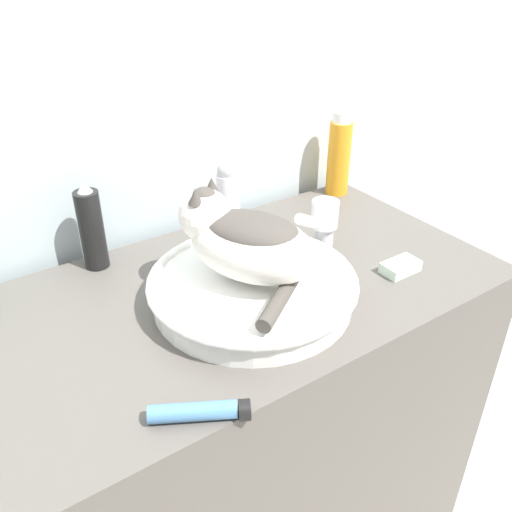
% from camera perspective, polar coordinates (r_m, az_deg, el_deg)
% --- Properties ---
extents(wall_back, '(8.00, 0.05, 2.40)m').
position_cam_1_polar(wall_back, '(1.26, -12.20, 15.33)').
color(wall_back, silver).
rests_on(wall_back, ground_plane).
extents(vanity_counter, '(1.15, 0.59, 0.90)m').
position_cam_1_polar(vanity_counter, '(1.40, -2.60, -19.13)').
color(vanity_counter, '#56514C').
rests_on(vanity_counter, ground_plane).
extents(sink_basin, '(0.41, 0.41, 0.06)m').
position_cam_1_polar(sink_basin, '(1.05, -0.37, -3.30)').
color(sink_basin, white).
rests_on(sink_basin, vanity_counter).
extents(cat, '(0.25, 0.31, 0.17)m').
position_cam_1_polar(cat, '(1.01, -1.21, 1.79)').
color(cat, silver).
rests_on(cat, sink_basin).
extents(faucet, '(0.13, 0.07, 0.13)m').
position_cam_1_polar(faucet, '(1.19, 7.01, 3.40)').
color(faucet, silver).
rests_on(faucet, vanity_counter).
extents(shampoo_bottle_tall, '(0.06, 0.06, 0.23)m').
position_cam_1_polar(shampoo_bottle_tall, '(1.50, 8.75, 10.49)').
color(shampoo_bottle_tall, orange).
rests_on(shampoo_bottle_tall, vanity_counter).
extents(hairspray_can_black, '(0.05, 0.05, 0.20)m').
position_cam_1_polar(hairspray_can_black, '(1.19, -16.93, 2.80)').
color(hairspray_can_black, black).
rests_on(hairspray_can_black, vanity_counter).
extents(lotion_bottle_white, '(0.06, 0.06, 0.17)m').
position_cam_1_polar(lotion_bottle_white, '(1.31, -2.95, 6.57)').
color(lotion_bottle_white, silver).
rests_on(lotion_bottle_white, vanity_counter).
extents(cream_tube, '(0.15, 0.10, 0.03)m').
position_cam_1_polar(cream_tube, '(0.84, -5.85, -15.95)').
color(cream_tube, '#4C7FB2').
rests_on(cream_tube, vanity_counter).
extents(soap_bar, '(0.08, 0.05, 0.02)m').
position_cam_1_polar(soap_bar, '(1.19, 14.96, -1.12)').
color(soap_bar, silver).
rests_on(soap_bar, vanity_counter).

